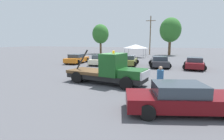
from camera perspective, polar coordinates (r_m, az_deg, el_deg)
The scene contains 13 objects.
ground_plane at distance 13.30m, azimuth -2.06°, elevation -4.36°, with size 160.00×160.00×0.00m, color #545459.
tow_truck at distance 12.92m, azimuth -0.61°, elevation -0.39°, with size 6.44×3.04×2.51m.
foreground_car at distance 8.44m, azimuth 22.09°, elevation -8.61°, with size 5.40×3.12×1.34m.
person_near_truck at distance 10.66m, azimuth 15.43°, elevation -2.67°, with size 0.38×0.38×1.72m.
parked_car_orange at distance 25.80m, azimuth -11.44°, elevation 3.61°, with size 2.59×4.34×1.34m.
parked_car_cream at distance 23.79m, azimuth -3.73°, elevation 3.30°, with size 2.51×4.34×1.34m.
parked_car_olive at distance 23.13m, azimuth 5.57°, elevation 3.10°, with size 2.54×4.43×1.34m.
parked_car_charcoal at distance 22.42m, azimuth 15.22°, elevation 2.62°, with size 2.89×4.58×1.34m.
parked_car_maroon at distance 22.40m, azimuth 25.33°, elevation 2.04°, with size 2.79×4.84×1.34m.
canopy_tent_white at distance 34.77m, azimuth 7.70°, elevation 7.67°, with size 3.60×3.60×2.53m.
tree_left at distance 42.46m, azimuth 18.53°, elevation 12.26°, with size 4.71×4.71×8.41m.
tree_center at distance 45.12m, azimuth -3.77°, elevation 11.63°, with size 4.14×4.14×7.39m.
utility_pole at distance 42.99m, azimuth 12.38°, elevation 11.28°, with size 2.20×0.24×8.97m.
Camera 1 is at (4.38, -12.15, 3.16)m, focal length 28.00 mm.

